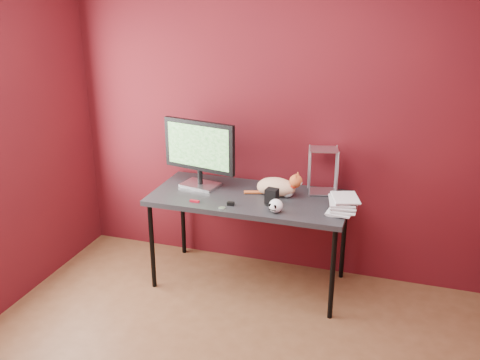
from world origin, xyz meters
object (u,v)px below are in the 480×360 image
(cat, at_px, (277,187))
(skull_mug, at_px, (276,206))
(speaker, at_px, (272,197))
(monitor, at_px, (199,151))
(book_stack, at_px, (336,129))
(desk, at_px, (250,202))

(cat, distance_m, skull_mug, 0.33)
(skull_mug, bearing_deg, cat, 121.73)
(cat, bearing_deg, speaker, -81.17)
(skull_mug, xyz_separation_m, speaker, (-0.06, 0.13, 0.01))
(monitor, relative_size, speaker, 5.07)
(skull_mug, relative_size, book_stack, 0.09)
(monitor, xyz_separation_m, book_stack, (1.06, -0.15, 0.30))
(book_stack, bearing_deg, desk, 172.94)
(monitor, xyz_separation_m, speaker, (0.64, -0.19, -0.24))
(speaker, xyz_separation_m, book_stack, (0.43, 0.03, 0.54))
(skull_mug, distance_m, speaker, 0.15)
(desk, bearing_deg, speaker, -29.14)
(cat, height_order, skull_mug, cat)
(skull_mug, bearing_deg, desk, 156.53)
(monitor, bearing_deg, desk, 1.81)
(monitor, bearing_deg, skull_mug, -13.17)
(skull_mug, height_order, speaker, speaker)
(cat, bearing_deg, monitor, -173.15)
(speaker, bearing_deg, cat, 99.85)
(monitor, distance_m, cat, 0.67)
(monitor, relative_size, skull_mug, 5.69)
(desk, xyz_separation_m, book_stack, (0.63, -0.08, 0.65))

